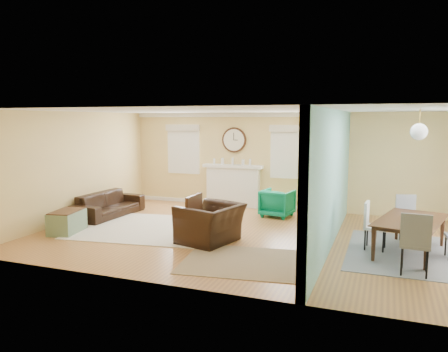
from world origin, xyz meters
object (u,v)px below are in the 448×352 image
Objects in this scene: eames_chair at (210,224)px; dining_table at (412,237)px; sofa at (109,204)px; green_chair at (277,203)px; credenza at (320,212)px.

eames_chair reaches higher than dining_table.
green_chair is at bearing -67.85° from sofa.
credenza is 0.85× the size of dining_table.
dining_table is (3.69, 0.58, -0.06)m from eames_chair.
eames_chair is at bearing -109.34° from sofa.
dining_table is at bearing 153.16° from green_chair.
eames_chair is 2.56m from credenza.
sofa is at bearing -98.03° from eames_chair.
sofa is 4.23m from green_chair.
credenza reaches higher than dining_table.
credenza reaches higher than sofa.
eames_chair is 0.65× the size of dining_table.
green_chair is at bearing 68.43° from dining_table.
credenza is 2.13m from dining_table.
eames_chair is (3.29, -1.29, 0.08)m from sofa.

